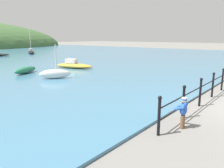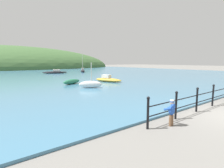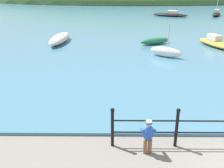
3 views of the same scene
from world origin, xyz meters
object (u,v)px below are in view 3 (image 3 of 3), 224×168
(boat_green_fishing, at_px, (155,41))
(boat_mid_harbor, at_px, (216,43))
(boat_far_right, at_px, (60,39))
(boat_far_left, at_px, (216,14))
(boat_white_sailboat, at_px, (166,52))
(boat_blue_hull, at_px, (170,14))
(child_in_coat, at_px, (148,134))

(boat_green_fishing, bearing_deg, boat_mid_harbor, -8.70)
(boat_far_right, distance_m, boat_far_left, 25.12)
(boat_green_fishing, xyz_separation_m, boat_far_right, (-7.17, 0.42, 0.07))
(boat_mid_harbor, xyz_separation_m, boat_far_left, (6.69, 18.47, 0.05))
(boat_white_sailboat, xyz_separation_m, boat_mid_harbor, (4.10, 2.87, -0.07))
(boat_blue_hull, height_order, boat_mid_harbor, boat_mid_harbor)
(boat_white_sailboat, bearing_deg, boat_far_left, 63.18)
(boat_blue_hull, bearing_deg, boat_white_sailboat, -101.89)
(boat_mid_harbor, bearing_deg, boat_far_left, 70.08)
(boat_blue_hull, relative_size, boat_mid_harbor, 1.35)
(child_in_coat, xyz_separation_m, boat_white_sailboat, (2.24, 9.70, -0.18))
(child_in_coat, distance_m, boat_far_right, 14.56)
(boat_far_right, bearing_deg, boat_far_left, 43.82)
(boat_far_right, relative_size, boat_far_left, 0.93)
(boat_white_sailboat, xyz_separation_m, boat_far_left, (10.79, 21.34, -0.02))
(boat_green_fishing, relative_size, boat_far_left, 0.55)
(child_in_coat, relative_size, boat_blue_hull, 0.20)
(boat_white_sailboat, bearing_deg, boat_mid_harbor, 35.03)
(child_in_coat, xyz_separation_m, boat_green_fishing, (2.08, 13.22, -0.25))
(boat_green_fishing, relative_size, boat_white_sailboat, 1.10)
(boat_far_right, height_order, boat_blue_hull, boat_blue_hull)
(boat_green_fishing, relative_size, boat_far_right, 0.59)
(boat_blue_hull, distance_m, boat_mid_harbor, 18.11)
(boat_mid_harbor, bearing_deg, boat_green_fishing, 171.30)
(boat_far_right, bearing_deg, boat_green_fishing, -3.37)
(boat_blue_hull, distance_m, boat_far_left, 6.38)
(child_in_coat, height_order, boat_far_left, boat_far_left)
(child_in_coat, distance_m, boat_mid_harbor, 14.08)
(boat_mid_harbor, bearing_deg, child_in_coat, -116.77)
(boat_mid_harbor, bearing_deg, boat_far_right, 174.63)
(boat_green_fishing, height_order, boat_blue_hull, boat_blue_hull)
(boat_white_sailboat, relative_size, boat_blue_hull, 0.45)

